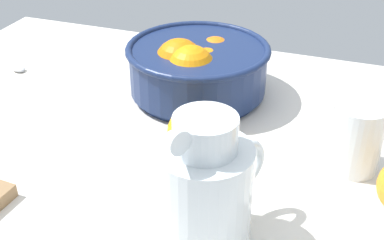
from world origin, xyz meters
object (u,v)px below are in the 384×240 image
at_px(fruit_bowl, 197,67).
at_px(spoon, 9,64).
at_px(loose_orange_0, 195,134).
at_px(juice_glass, 355,141).
at_px(juice_pitcher, 205,196).

bearing_deg(fruit_bowl, spoon, -177.77).
bearing_deg(spoon, loose_orange_0, -20.76).
bearing_deg(juice_glass, juice_pitcher, -126.52).
bearing_deg(juice_glass, spoon, 170.05).
xyz_separation_m(fruit_bowl, spoon, (-0.41, -0.02, -0.05)).
distance_m(juice_glass, loose_orange_0, 0.23).
relative_size(juice_glass, spoon, 0.70).
bearing_deg(loose_orange_0, juice_glass, 14.07).
distance_m(juice_pitcher, juice_glass, 0.27).
relative_size(loose_orange_0, spoon, 0.58).
bearing_deg(loose_orange_0, fruit_bowl, 108.36).
xyz_separation_m(juice_pitcher, loose_orange_0, (-0.07, 0.16, -0.02)).
relative_size(juice_pitcher, spoon, 1.21).
height_order(juice_pitcher, spoon, juice_pitcher).
bearing_deg(fruit_bowl, juice_glass, -25.46).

